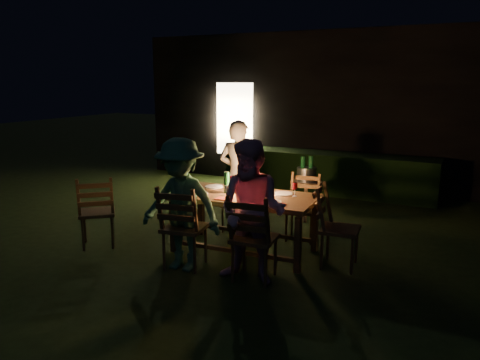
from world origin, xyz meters
The scene contains 29 objects.
garden_envelope centered at (-0.01, 6.15, 1.58)m, with size 40.00×40.00×3.20m.
dining_table centered at (-0.53, 0.03, 0.69)m, with size 1.89×1.00×0.77m.
chair_near_left centered at (-0.94, -0.76, 0.32)m, with size 0.56×0.59×1.07m.
chair_near_right centered at (-0.04, -0.72, 0.32)m, with size 0.51×0.54×1.05m.
chair_far_left centered at (-1.01, 0.77, 0.27)m, with size 0.45×0.48×0.89m.
chair_far_right centered at (-0.01, 0.82, 0.29)m, with size 0.47×0.50×0.95m.
chair_end centered at (0.70, 0.08, 0.31)m, with size 0.53×0.50×1.03m.
chair_spare centered at (-2.39, -0.67, 0.31)m, with size 0.66×0.67×1.02m.
person_house_side centered at (-1.01, 0.83, 0.83)m, with size 0.60×0.40×1.65m, color beige.
person_opp_right centered at (-0.04, -0.77, 0.80)m, with size 0.78×0.61×1.60m, color pink.
person_opp_left centered at (-0.94, -0.81, 0.79)m, with size 1.02×0.58×1.57m, color #38714F.
lantern centered at (-0.48, 0.08, 0.93)m, with size 0.16×0.16×0.35m.
plate_far_left centered at (-1.09, 0.22, 0.78)m, with size 0.25×0.25×0.01m, color white.
plate_near_left centered at (-1.07, -0.22, 0.78)m, with size 0.25×0.25×0.01m, color white.
plate_far_right centered at (-0.09, 0.27, 0.78)m, with size 0.25×0.25×0.01m, color white.
plate_near_right centered at (-0.07, -0.17, 0.78)m, with size 0.25×0.25×0.01m, color white.
wineglass_a centered at (-0.84, 0.29, 0.86)m, with size 0.06×0.06×0.18m, color #59070F, non-canonical shape.
wineglass_b centered at (-1.24, -0.12, 0.86)m, with size 0.06×0.06×0.18m, color #59070F, non-canonical shape.
wineglass_c centered at (-0.22, -0.24, 0.86)m, with size 0.06×0.06×0.18m, color #59070F, non-canonical shape.
wineglass_d centered at (0.08, 0.23, 0.86)m, with size 0.06×0.06×0.18m, color #59070F, non-canonical shape.
wineglass_e centered at (-0.62, -0.28, 0.86)m, with size 0.06×0.06×0.18m, color silver, non-canonical shape.
bottle_table centered at (-0.78, 0.02, 0.91)m, with size 0.07×0.07×0.28m, color #0F471E.
napkin_left centered at (-0.66, -0.30, 0.77)m, with size 0.18×0.14×0.01m, color red.
napkin_right centered at (0.03, -0.25, 0.77)m, with size 0.18×0.14×0.01m, color red.
phone centered at (-1.13, -0.30, 0.77)m, with size 0.14×0.07×0.01m, color black.
side_table centered at (-0.22, 1.62, 0.59)m, with size 0.49×0.49×0.67m.
ice_bucket centered at (-0.22, 1.62, 0.78)m, with size 0.30×0.30×0.22m, color #A5A8AD.
bottle_bucket_a centered at (-0.27, 1.58, 0.83)m, with size 0.07×0.07×0.32m, color #0F471E.
bottle_bucket_b centered at (-0.17, 1.66, 0.83)m, with size 0.07×0.07×0.32m, color #0F471E.
Camera 1 is at (2.02, -5.22, 2.21)m, focal length 35.00 mm.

